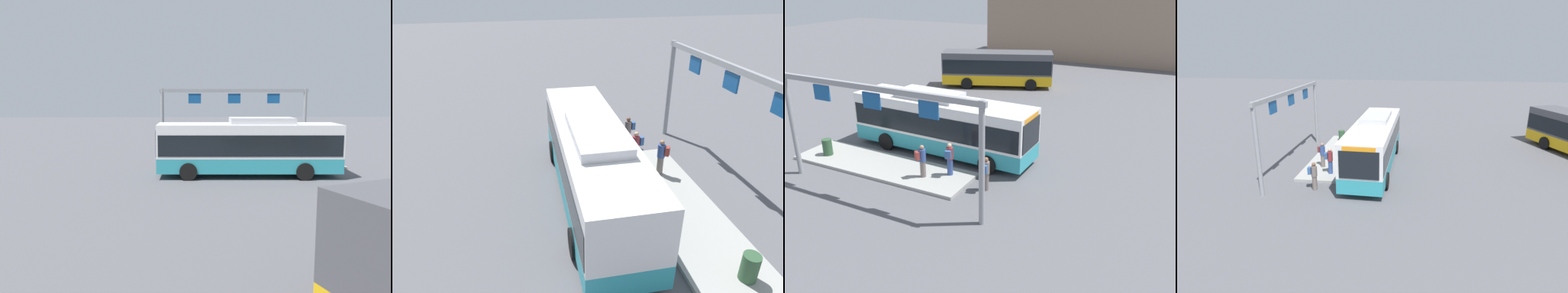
% 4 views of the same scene
% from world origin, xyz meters
% --- Properties ---
extents(ground_plane, '(120.00, 120.00, 0.00)m').
position_xyz_m(ground_plane, '(0.00, 0.00, 0.00)').
color(ground_plane, '#56565B').
extents(platform_curb, '(10.00, 2.80, 0.16)m').
position_xyz_m(platform_curb, '(-1.80, -3.17, 0.08)').
color(platform_curb, '#9E9E99').
rests_on(platform_curb, ground).
extents(bus_main, '(10.66, 2.94, 3.46)m').
position_xyz_m(bus_main, '(-0.01, 0.00, 1.81)').
color(bus_main, teal).
rests_on(bus_main, ground).
extents(person_boarding, '(0.38, 0.56, 1.67)m').
position_xyz_m(person_boarding, '(4.15, -2.97, 0.89)').
color(person_boarding, slate).
rests_on(person_boarding, ground).
extents(person_waiting_near, '(0.55, 0.60, 1.67)m').
position_xyz_m(person_waiting_near, '(0.91, -3.39, 1.05)').
color(person_waiting_near, slate).
rests_on(person_waiting_near, platform_curb).
extents(person_waiting_mid, '(0.42, 0.58, 1.67)m').
position_xyz_m(person_waiting_mid, '(2.00, -2.60, 1.05)').
color(person_waiting_mid, '#334C8C').
rests_on(person_waiting_mid, platform_curb).
extents(platform_sign_gantry, '(10.72, 0.24, 5.20)m').
position_xyz_m(platform_sign_gantry, '(0.10, -5.58, 3.82)').
color(platform_sign_gantry, gray).
rests_on(platform_sign_gantry, ground).
extents(trash_bin, '(0.52, 0.52, 0.90)m').
position_xyz_m(trash_bin, '(-5.30, -3.48, 0.61)').
color(trash_bin, '#2D5133').
rests_on(trash_bin, platform_curb).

